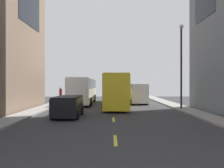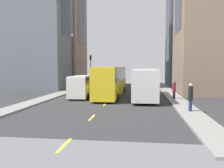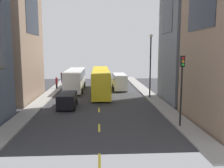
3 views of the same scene
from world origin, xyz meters
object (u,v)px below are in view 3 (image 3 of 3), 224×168
(streetcar_yellow, at_px, (101,79))
(car_black_0, at_px, (67,99))
(city_bus_white, at_px, (75,78))
(traffic_light_near_corner, at_px, (182,78))
(delivery_van_white, at_px, (119,80))
(pedestrian_walking_far, at_px, (62,77))
(pedestrian_crossing_mid, at_px, (57,82))

(streetcar_yellow, relative_size, car_black_0, 3.47)
(city_bus_white, xyz_separation_m, traffic_light_near_corner, (10.52, -19.57, 2.18))
(car_black_0, relative_size, traffic_light_near_corner, 0.74)
(car_black_0, xyz_separation_m, traffic_light_near_corner, (10.26, -7.67, 3.23))
(car_black_0, bearing_deg, streetcar_yellow, 67.39)
(delivery_van_white, xyz_separation_m, traffic_light_near_corner, (3.33, -19.75, 2.67))
(city_bus_white, xyz_separation_m, streetcar_yellow, (4.09, -2.70, 0.12))
(delivery_van_white, height_order, car_black_0, delivery_van_white)
(streetcar_yellow, bearing_deg, delivery_van_white, 42.97)
(streetcar_yellow, xyz_separation_m, traffic_light_near_corner, (6.43, -16.87, 2.06))
(streetcar_yellow, height_order, delivery_van_white, streetcar_yellow)
(traffic_light_near_corner, bearing_deg, streetcar_yellow, 110.86)
(city_bus_white, bearing_deg, delivery_van_white, 1.45)
(city_bus_white, bearing_deg, pedestrian_walking_far, 112.76)
(traffic_light_near_corner, bearing_deg, city_bus_white, 118.27)
(city_bus_white, xyz_separation_m, pedestrian_crossing_mid, (-3.16, 0.92, -0.83))
(pedestrian_walking_far, xyz_separation_m, traffic_light_near_corner, (13.96, -27.77, 2.88))
(pedestrian_crossing_mid, bearing_deg, delivery_van_white, 167.90)
(delivery_van_white, relative_size, pedestrian_walking_far, 2.64)
(streetcar_yellow, height_order, traffic_light_near_corner, traffic_light_near_corner)
(delivery_van_white, xyz_separation_m, pedestrian_walking_far, (-10.63, 8.02, -0.20))
(delivery_van_white, bearing_deg, car_black_0, -119.83)
(car_black_0, bearing_deg, delivery_van_white, 60.17)
(pedestrian_walking_far, bearing_deg, car_black_0, 162.57)
(city_bus_white, relative_size, traffic_light_near_corner, 1.93)
(streetcar_yellow, xyz_separation_m, pedestrian_crossing_mid, (-7.25, 3.62, -0.95))
(city_bus_white, distance_m, pedestrian_crossing_mid, 3.39)
(city_bus_white, bearing_deg, streetcar_yellow, -33.43)
(streetcar_yellow, bearing_deg, pedestrian_crossing_mid, 153.46)
(car_black_0, relative_size, pedestrian_crossing_mid, 2.18)
(car_black_0, bearing_deg, pedestrian_crossing_mid, 104.95)
(delivery_van_white, height_order, pedestrian_crossing_mid, delivery_van_white)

